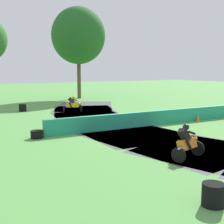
{
  "coord_description": "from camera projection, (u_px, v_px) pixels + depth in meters",
  "views": [
    {
      "loc": [
        -9.59,
        -15.16,
        3.53
      ],
      "look_at": [
        0.06,
        0.84,
        0.9
      ],
      "focal_mm": 49.46,
      "sensor_mm": 36.0,
      "label": 1
    }
  ],
  "objects": [
    {
      "name": "ground_plane",
      "position": [
        118.0,
        129.0,
        18.25
      ],
      "size": [
        120.0,
        120.0,
        0.0
      ],
      "primitive_type": "plane",
      "color": "#569947"
    },
    {
      "name": "track_asphalt",
      "position": [
        136.0,
        127.0,
        18.86
      ],
      "size": [
        10.4,
        32.22,
        0.01
      ],
      "color": "#47474C",
      "rests_on": "ground"
    },
    {
      "name": "safety_barrier",
      "position": [
        187.0,
        115.0,
        20.78
      ],
      "size": [
        19.82,
        1.02,
        0.9
      ],
      "primitive_type": "cube",
      "rotation": [
        0.0,
        0.0,
        4.68
      ],
      "color": "#239375",
      "rests_on": "ground"
    },
    {
      "name": "motorcycle_lead_yellow",
      "position": [
        73.0,
        104.0,
        25.18
      ],
      "size": [
        1.73,
        1.15,
        1.43
      ],
      "color": "black",
      "rests_on": "ground"
    },
    {
      "name": "motorcycle_chase_orange",
      "position": [
        188.0,
        142.0,
        12.2
      ],
      "size": [
        1.68,
        1.07,
        1.43
      ],
      "color": "black",
      "rests_on": "ground"
    },
    {
      "name": "tire_stack_near",
      "position": [
        23.0,
        108.0,
        25.66
      ],
      "size": [
        0.61,
        0.61,
        0.6
      ],
      "color": "black",
      "rests_on": "ground"
    },
    {
      "name": "tire_stack_mid_a",
      "position": [
        37.0,
        134.0,
        15.76
      ],
      "size": [
        0.64,
        0.64,
        0.4
      ],
      "color": "black",
      "rests_on": "ground"
    },
    {
      "name": "tire_stack_mid_b",
      "position": [
        213.0,
        195.0,
        7.96
      ],
      "size": [
        0.6,
        0.6,
        0.6
      ],
      "color": "black",
      "rests_on": "ground"
    },
    {
      "name": "traffic_cone",
      "position": [
        198.0,
        118.0,
        20.81
      ],
      "size": [
        0.28,
        0.28,
        0.44
      ],
      "primitive_type": "cone",
      "color": "orange",
      "rests_on": "ground"
    },
    {
      "name": "tree_far_left",
      "position": [
        78.0,
        36.0,
        36.15
      ],
      "size": [
        6.32,
        6.32,
        10.7
      ],
      "color": "brown",
      "rests_on": "ground"
    }
  ]
}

